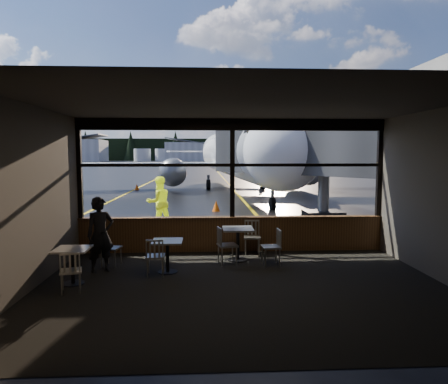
{
  "coord_description": "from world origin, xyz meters",
  "views": [
    {
      "loc": [
        -0.74,
        -10.46,
        2.54
      ],
      "look_at": [
        -0.17,
        1.0,
        1.5
      ],
      "focal_mm": 32.0,
      "sensor_mm": 36.0,
      "label": 1
    }
  ],
  "objects": [
    {
      "name": "chair_near_w",
      "position": [
        -0.2,
        -1.29,
        0.45
      ],
      "size": [
        0.58,
        0.58,
        0.89
      ],
      "primitive_type": null,
      "rotation": [
        0.0,
        0.0,
        -1.36
      ],
      "color": "#BCB6AA",
      "rests_on": "carpet_floor"
    },
    {
      "name": "wall_back",
      "position": [
        0.0,
        -6.0,
        1.75
      ],
      "size": [
        8.0,
        0.04,
        3.5
      ],
      "primitive_type": "cube",
      "color": "#464038",
      "rests_on": "ground"
    },
    {
      "name": "cafe_table_mid",
      "position": [
        -1.54,
        -1.9,
        0.36
      ],
      "size": [
        0.65,
        0.65,
        0.71
      ],
      "primitive_type": null,
      "color": "#A19B94",
      "rests_on": "carpet_floor"
    },
    {
      "name": "mullion_centre",
      "position": [
        0.0,
        0.0,
        2.2
      ],
      "size": [
        0.12,
        0.12,
        2.6
      ],
      "primitive_type": "cube",
      "color": "black",
      "rests_on": "ground"
    },
    {
      "name": "cafe_table_left",
      "position": [
        -3.35,
        -2.6,
        0.36
      ],
      "size": [
        0.66,
        0.66,
        0.73
      ],
      "primitive_type": null,
      "color": "gray",
      "rests_on": "carpet_floor"
    },
    {
      "name": "chair_mid_w",
      "position": [
        -2.89,
        -1.31,
        0.41
      ],
      "size": [
        0.54,
        0.54,
        0.83
      ],
      "primitive_type": null,
      "rotation": [
        0.0,
        0.0,
        -1.79
      ],
      "color": "beige",
      "rests_on": "carpet_floor"
    },
    {
      "name": "mullion_right",
      "position": [
        3.95,
        0.0,
        2.2
      ],
      "size": [
        0.12,
        0.12,
        2.6
      ],
      "primitive_type": "cube",
      "color": "black",
      "rests_on": "ground"
    },
    {
      "name": "window_transom",
      "position": [
        0.0,
        0.0,
        2.3
      ],
      "size": [
        8.0,
        0.1,
        0.08
      ],
      "primitive_type": "cube",
      "color": "black",
      "rests_on": "ground"
    },
    {
      "name": "chair_left_s",
      "position": [
        -3.22,
        -3.09,
        0.4
      ],
      "size": [
        0.54,
        0.54,
        0.8
      ],
      "primitive_type": null,
      "rotation": [
        0.0,
        0.0,
        0.27
      ],
      "color": "beige",
      "rests_on": "carpet_floor"
    },
    {
      "name": "ground_plane",
      "position": [
        0.0,
        120.0,
        0.0
      ],
      "size": [
        520.0,
        520.0,
        0.0
      ],
      "primitive_type": "plane",
      "color": "black",
      "rests_on": "ground"
    },
    {
      "name": "ground_crew",
      "position": [
        -2.34,
        3.64,
        0.91
      ],
      "size": [
        1.1,
        1.02,
        1.82
      ],
      "primitive_type": "imported",
      "rotation": [
        0.0,
        0.0,
        3.62
      ],
      "color": "#BFF219",
      "rests_on": "ground_plane"
    },
    {
      "name": "passenger",
      "position": [
        -3.01,
        -1.75,
        0.83
      ],
      "size": [
        0.72,
        0.66,
        1.65
      ],
      "primitive_type": "imported",
      "rotation": [
        0.0,
        0.0,
        0.56
      ],
      "color": "black",
      "rests_on": "carpet_floor"
    },
    {
      "name": "hangar_left",
      "position": [
        -70.0,
        180.0,
        5.5
      ],
      "size": [
        45.0,
        18.0,
        11.0
      ],
      "primitive_type": null,
      "color": "silver",
      "rests_on": "ground_plane"
    },
    {
      "name": "airliner",
      "position": [
        1.77,
        19.2,
        5.06
      ],
      "size": [
        29.74,
        34.89,
        10.12
      ],
      "primitive_type": null,
      "rotation": [
        0.0,
        0.0,
        0.07
      ],
      "color": "white",
      "rests_on": "ground_plane"
    },
    {
      "name": "cone_nose",
      "position": [
        -0.19,
        7.75,
        0.25
      ],
      "size": [
        0.36,
        0.36,
        0.5
      ],
      "primitive_type": "cone",
      "color": "#E46107",
      "rests_on": "ground_plane"
    },
    {
      "name": "wall_left",
      "position": [
        -4.0,
        -3.0,
        1.75
      ],
      "size": [
        0.04,
        6.0,
        3.5
      ],
      "primitive_type": "cube",
      "color": "#464038",
      "rests_on": "ground"
    },
    {
      "name": "carpet_floor",
      "position": [
        0.0,
        -3.0,
        0.01
      ],
      "size": [
        8.0,
        6.0,
        0.01
      ],
      "primitive_type": "cube",
      "color": "black",
      "rests_on": "ground"
    },
    {
      "name": "chair_mid_s",
      "position": [
        -1.78,
        -2.11,
        0.41
      ],
      "size": [
        0.47,
        0.47,
        0.82
      ],
      "primitive_type": null,
      "rotation": [
        0.0,
        0.0,
        0.05
      ],
      "color": "#BCB6AA",
      "rests_on": "carpet_floor"
    },
    {
      "name": "jet_bridge",
      "position": [
        3.6,
        5.5,
        2.46
      ],
      "size": [
        9.24,
        11.3,
        4.93
      ],
      "primitive_type": null,
      "color": "#2F2F32",
      "rests_on": "ground_plane"
    },
    {
      "name": "hangar_mid",
      "position": [
        0.0,
        185.0,
        5.0
      ],
      "size": [
        38.0,
        15.0,
        10.0
      ],
      "primitive_type": null,
      "color": "silver",
      "rests_on": "ground_plane"
    },
    {
      "name": "cafe_table_near",
      "position": [
        0.07,
        -0.96,
        0.4
      ],
      "size": [
        0.73,
        0.73,
        0.8
      ],
      "primitive_type": null,
      "color": "gray",
      "rests_on": "carpet_floor"
    },
    {
      "name": "cone_wing",
      "position": [
        -5.79,
        19.73,
        0.23
      ],
      "size": [
        0.33,
        0.33,
        0.46
      ],
      "primitive_type": "cone",
      "color": "#E04907",
      "rests_on": "ground_plane"
    },
    {
      "name": "window_header",
      "position": [
        0.0,
        0.0,
        3.35
      ],
      "size": [
        8.0,
        0.18,
        0.3
      ],
      "primitive_type": "cube",
      "color": "black",
      "rests_on": "ground"
    },
    {
      "name": "ceiling",
      "position": [
        0.0,
        -3.0,
        3.5
      ],
      "size": [
        8.0,
        6.0,
        0.04
      ],
      "primitive_type": "cube",
      "color": "#38332D",
      "rests_on": "ground"
    },
    {
      "name": "window_sill",
      "position": [
        0.0,
        0.0,
        0.45
      ],
      "size": [
        8.0,
        0.28,
        0.9
      ],
      "primitive_type": "cube",
      "color": "#4A2D16",
      "rests_on": "ground"
    },
    {
      "name": "chair_near_n",
      "position": [
        0.49,
        -0.4,
        0.44
      ],
      "size": [
        0.52,
        0.52,
        0.88
      ],
      "primitive_type": null,
      "rotation": [
        0.0,
        0.0,
        3.06
      ],
      "color": "#B5B0A3",
      "rests_on": "carpet_floor"
    },
    {
      "name": "fuel_tank_c",
      "position": [
        -10.0,
        182.0,
        3.0
      ],
      "size": [
        8.0,
        8.0,
        6.0
      ],
      "primitive_type": "cylinder",
      "color": "silver",
      "rests_on": "ground_plane"
    },
    {
      "name": "chair_near_e",
      "position": [
        0.8,
        -1.44,
        0.43
      ],
      "size": [
        0.5,
        0.5,
        0.86
      ],
      "primitive_type": null,
      "rotation": [
        0.0,
        0.0,
        1.65
      ],
      "color": "#B5B0A4",
      "rests_on": "carpet_floor"
    },
    {
      "name": "fuel_tank_a",
      "position": [
        -30.0,
        182.0,
        3.0
      ],
      "size": [
        8.0,
        8.0,
        6.0
      ],
      "primitive_type": "cylinder",
      "color": "silver",
      "rests_on": "ground_plane"
    },
    {
      "name": "hangar_right",
      "position": [
        60.0,
        178.0,
        6.0
      ],
      "size": [
        50.0,
        20.0,
        12.0
      ],
      "primitive_type": null,
      "color": "silver",
      "rests_on": "ground_plane"
    },
    {
      "name": "treeline",
      "position": [
        0.0,
        210.0,
        6.0
      ],
      "size": [
        360.0,
        3.0,
        12.0
      ],
      "primitive_type": "cube",
      "color": "black",
      "rests_on": "ground_plane"
    },
    {
      "name": "mullion_left",
      "position": [
        -3.95,
        0.0,
        2.2
      ],
      "size": [
        0.12,
        0.12,
        2.6
      ],
      "primitive_type": "cube",
      "color": "black",
      "rests_on": "ground"
    },
    {
      "name": "fuel_tank_b",
      "position": [
        -20.0,
        182.0,
        3.0
      ],
      "size": [
        8.0,
        8.0,
        6.0
      ],
      "primitive_type": "cylinder",
      "color": "silver",
      "rests_on": "ground_plane"
    }
  ]
}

